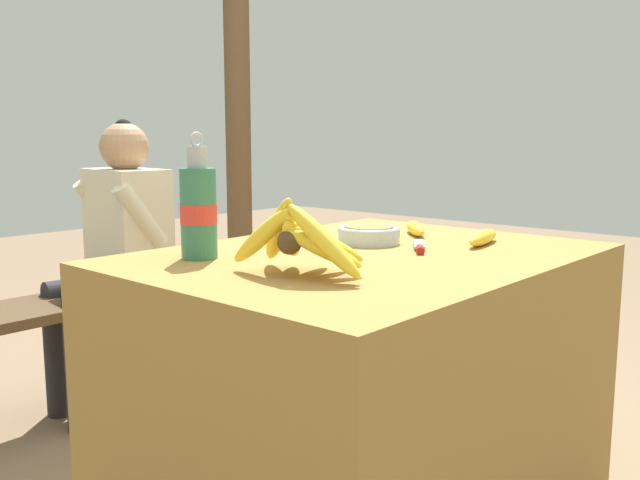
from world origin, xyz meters
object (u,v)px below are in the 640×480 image
banana_bunch_ripe (301,238)px  loose_banana_front (483,237)px  knife (420,247)px  wooden_bench (63,321)px  water_bottle (199,210)px  serving_bowl (369,234)px  support_post_far (238,118)px  loose_banana_side (415,228)px  seated_vendor (116,244)px

banana_bunch_ripe → loose_banana_front: (0.63, -0.08, -0.06)m
knife → wooden_bench: knife is taller
water_bottle → knife: 0.57m
serving_bowl → support_post_far: bearing=60.0°
loose_banana_front → banana_bunch_ripe: bearing=172.3°
banana_bunch_ripe → water_bottle: size_ratio=1.14×
loose_banana_side → knife: bearing=-144.0°
water_bottle → wooden_bench: water_bottle is taller
water_bottle → loose_banana_front: (0.64, -0.41, -0.10)m
knife → banana_bunch_ripe: bearing=142.9°
serving_bowl → loose_banana_front: bearing=-52.8°
serving_bowl → seated_vendor: bearing=96.4°
wooden_bench → serving_bowl: bearing=-73.5°
water_bottle → loose_banana_side: bearing=-13.9°
loose_banana_front → knife: size_ratio=1.25×
wooden_bench → support_post_far: (1.22, 0.42, 0.74)m
banana_bunch_ripe → knife: bearing=-1.8°
loose_banana_side → serving_bowl: bearing=178.4°
wooden_bench → loose_banana_front: bearing=-69.2°
serving_bowl → wooden_bench: size_ratio=0.11×
serving_bowl → wooden_bench: serving_bowl is taller
loose_banana_front → loose_banana_side: 0.24m
banana_bunch_ripe → seated_vendor: bearing=75.5°
seated_vendor → serving_bowl: bearing=102.0°
serving_bowl → seated_vendor: (-0.12, 1.08, -0.13)m
water_bottle → loose_banana_front: 0.77m
banana_bunch_ripe → serving_bowl: 0.47m
loose_banana_front → support_post_far: size_ratio=0.09×
seated_vendor → knife: bearing=100.5°
loose_banana_front → wooden_bench: bearing=110.8°
loose_banana_front → seated_vendor: 1.37m
serving_bowl → loose_banana_side: 0.22m
support_post_far → loose_banana_side: bearing=-113.4°
water_bottle → loose_banana_front: size_ratio=1.42×
water_bottle → loose_banana_side: water_bottle is taller
loose_banana_front → serving_bowl: bearing=127.2°
serving_bowl → wooden_bench: 1.22m
seated_vendor → wooden_bench: bearing=-1.8°
knife → support_post_far: size_ratio=0.08×
knife → wooden_bench: (-0.32, 1.29, -0.37)m
knife → support_post_far: support_post_far is taller
water_bottle → loose_banana_side: 0.70m
knife → support_post_far: bearing=26.9°
water_bottle → support_post_far: bearing=45.7°
banana_bunch_ripe → water_bottle: (-0.01, 0.32, 0.04)m
seated_vendor → loose_banana_side: bearing=112.9°
loose_banana_side → loose_banana_front: bearing=-97.8°
wooden_bench → support_post_far: bearing=19.2°
support_post_far → seated_vendor: bearing=-155.9°
serving_bowl → seated_vendor: seated_vendor is taller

